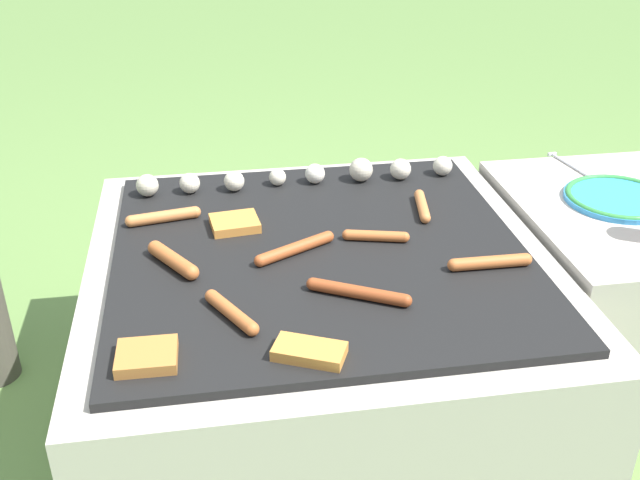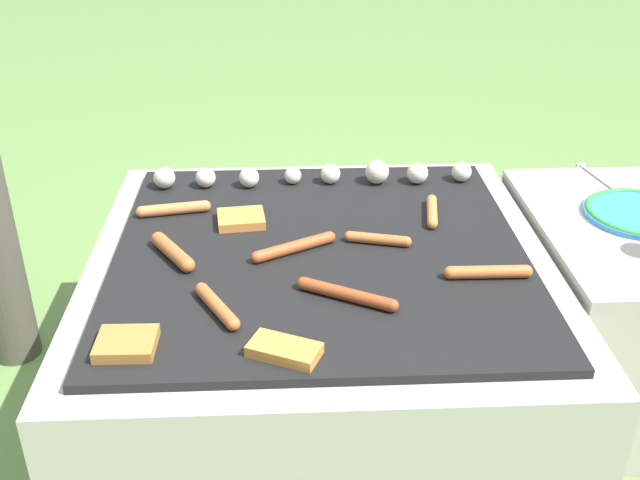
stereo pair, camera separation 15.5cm
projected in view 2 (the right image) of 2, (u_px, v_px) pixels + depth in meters
name	position (u px, v px, depth m)	size (l,w,h in m)	color
ground_plane	(320.00, 415.00, 1.77)	(14.00, 14.00, 0.00)	#608442
grill	(320.00, 338.00, 1.67)	(0.96, 0.96, 0.45)	#B2AA9E
side_ledge	(626.00, 307.00, 1.77)	(0.48, 0.63, 0.45)	#B2AA9E
sausage_back_left	(294.00, 247.00, 1.54)	(0.18, 0.10, 0.02)	#A34C23
sausage_mid_right	(432.00, 211.00, 1.68)	(0.04, 0.15, 0.02)	#C6753D
sausage_front_left	(174.00, 209.00, 1.69)	(0.17, 0.05, 0.03)	#C6753D
sausage_back_center	(347.00, 294.00, 1.38)	(0.18, 0.11, 0.02)	#93421E
sausage_mid_left	(488.00, 272.00, 1.45)	(0.17, 0.03, 0.03)	#B7602D
sausage_front_right	(217.00, 306.00, 1.34)	(0.09, 0.14, 0.03)	#B7602D
sausage_back_right	(378.00, 239.00, 1.57)	(0.14, 0.05, 0.02)	#B7602D
sausage_front_center	(173.00, 252.00, 1.51)	(0.10, 0.14, 0.03)	#B7602D
bread_slice_left	(284.00, 350.00, 1.23)	(0.13, 0.10, 0.02)	#D18438
bread_slice_right	(241.00, 219.00, 1.65)	(0.11, 0.10, 0.02)	#D18438
bread_slice_center	(126.00, 344.00, 1.25)	(0.10, 0.09, 0.02)	#B27033
mushroom_row	(317.00, 175.00, 1.83)	(0.78, 0.06, 0.06)	beige
fork_utensil	(600.00, 179.00, 1.86)	(0.05, 0.21, 0.01)	silver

